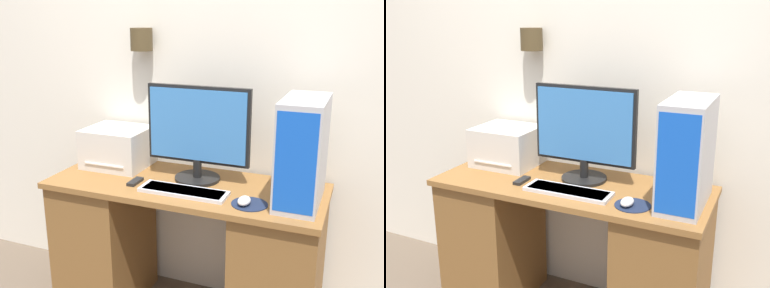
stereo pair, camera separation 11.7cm
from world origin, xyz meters
TOP-DOWN VIEW (x-y plane):
  - wall_back at (-0.00, 0.61)m, footprint 6.40×0.17m
  - desk at (0.00, 0.28)m, footprint 1.42×0.56m
  - monitor at (0.04, 0.36)m, footprint 0.55×0.24m
  - keyboard at (0.04, 0.15)m, footprint 0.44×0.13m
  - mousepad at (0.37, 0.14)m, footprint 0.17×0.17m
  - mouse at (0.35, 0.12)m, footprint 0.06×0.09m
  - computer_tower at (0.58, 0.26)m, footprint 0.19×0.39m
  - printer at (-0.47, 0.40)m, footprint 0.34×0.31m
  - remote_control at (-0.24, 0.19)m, footprint 0.04×0.11m

SIDE VIEW (x-z plane):
  - desk at x=0.00m, z-range 0.01..0.81m
  - mousepad at x=0.37m, z-range 0.80..0.80m
  - remote_control at x=-0.24m, z-range 0.80..0.81m
  - keyboard at x=0.04m, z-range 0.80..0.81m
  - mouse at x=0.35m, z-range 0.80..0.84m
  - printer at x=-0.47m, z-range 0.79..1.01m
  - computer_tower at x=0.58m, z-range 0.80..1.28m
  - monitor at x=0.04m, z-range 0.81..1.30m
  - wall_back at x=0.00m, z-range 0.00..2.70m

